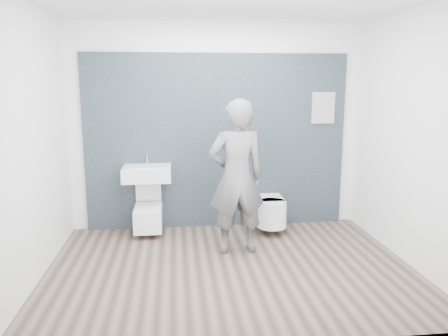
{
  "coord_description": "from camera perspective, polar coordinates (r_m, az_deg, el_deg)",
  "views": [
    {
      "loc": [
        -0.58,
        -4.51,
        2.0
      ],
      "look_at": [
        0.0,
        0.6,
        1.0
      ],
      "focal_mm": 35.0,
      "sensor_mm": 36.0,
      "label": 1
    }
  ],
  "objects": [
    {
      "name": "toilet_square",
      "position": [
        5.96,
        -9.85,
        -6.18
      ],
      "size": [
        0.36,
        0.52,
        0.71
      ],
      "color": "white",
      "rests_on": "ground"
    },
    {
      "name": "room_shell",
      "position": [
        4.55,
        0.86,
        7.74
      ],
      "size": [
        4.0,
        4.0,
        4.0
      ],
      "color": "white",
      "rests_on": "ground"
    },
    {
      "name": "ground",
      "position": [
        4.96,
        0.8,
        -12.75
      ],
      "size": [
        4.0,
        4.0,
        0.0
      ],
      "primitive_type": "plane",
      "color": "brown",
      "rests_on": "ground"
    },
    {
      "name": "visitor",
      "position": [
        5.11,
        1.64,
        -1.23
      ],
      "size": [
        0.7,
        0.49,
        1.83
      ],
      "primitive_type": "imported",
      "rotation": [
        0.0,
        0.0,
        3.23
      ],
      "color": "slate",
      "rests_on": "ground"
    },
    {
      "name": "toilet_rounded",
      "position": [
        6.0,
        6.01,
        -5.64
      ],
      "size": [
        0.39,
        0.66,
        0.36
      ],
      "color": "white",
      "rests_on": "ground"
    },
    {
      "name": "tile_wall",
      "position": [
        6.33,
        -0.89,
        -7.42
      ],
      "size": [
        3.6,
        0.06,
        2.4
      ],
      "primitive_type": "cube",
      "color": "black",
      "rests_on": "ground"
    },
    {
      "name": "washbasin",
      "position": [
        5.84,
        -10.02,
        -0.65
      ],
      "size": [
        0.63,
        0.47,
        0.47
      ],
      "color": "white",
      "rests_on": "ground"
    },
    {
      "name": "info_placard",
      "position": [
        6.59,
        12.21,
        -6.92
      ],
      "size": [
        0.32,
        0.03,
        0.43
      ],
      "primitive_type": "cube",
      "color": "silver",
      "rests_on": "ground"
    }
  ]
}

